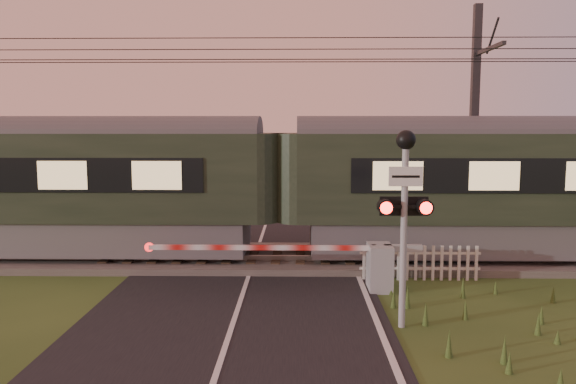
{
  "coord_description": "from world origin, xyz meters",
  "views": [
    {
      "loc": [
        1.23,
        -8.85,
        3.73
      ],
      "look_at": [
        1.02,
        3.2,
        2.33
      ],
      "focal_mm": 35.0,
      "sensor_mm": 36.0,
      "label": 1
    }
  ],
  "objects_px": {
    "boom_gate": "(367,264)",
    "picket_fence": "(420,263)",
    "train": "(279,185)",
    "crossing_signal": "(405,193)",
    "catenary_mast": "(475,123)"
  },
  "relations": [
    {
      "from": "train",
      "to": "boom_gate",
      "type": "relative_size",
      "value": 6.24
    },
    {
      "from": "train",
      "to": "picket_fence",
      "type": "relative_size",
      "value": 13.51
    },
    {
      "from": "train",
      "to": "catenary_mast",
      "type": "distance_m",
      "value": 6.62
    },
    {
      "from": "crossing_signal",
      "to": "picket_fence",
      "type": "xyz_separation_m",
      "value": [
        1.04,
        3.26,
        -2.09
      ]
    },
    {
      "from": "boom_gate",
      "to": "catenary_mast",
      "type": "xyz_separation_m",
      "value": [
        3.87,
        4.96,
        3.27
      ]
    },
    {
      "from": "train",
      "to": "crossing_signal",
      "type": "height_order",
      "value": "train"
    },
    {
      "from": "picket_fence",
      "to": "catenary_mast",
      "type": "xyz_separation_m",
      "value": [
        2.48,
        4.13,
        3.42
      ]
    },
    {
      "from": "crossing_signal",
      "to": "catenary_mast",
      "type": "bearing_deg",
      "value": 64.55
    },
    {
      "from": "train",
      "to": "crossing_signal",
      "type": "bearing_deg",
      "value": -64.32
    },
    {
      "from": "boom_gate",
      "to": "catenary_mast",
      "type": "distance_m",
      "value": 7.09
    },
    {
      "from": "catenary_mast",
      "to": "crossing_signal",
      "type": "bearing_deg",
      "value": -115.45
    },
    {
      "from": "crossing_signal",
      "to": "picket_fence",
      "type": "relative_size",
      "value": 1.25
    },
    {
      "from": "boom_gate",
      "to": "picket_fence",
      "type": "relative_size",
      "value": 2.17
    },
    {
      "from": "train",
      "to": "picket_fence",
      "type": "distance_m",
      "value": 4.34
    },
    {
      "from": "crossing_signal",
      "to": "picket_fence",
      "type": "distance_m",
      "value": 4.01
    }
  ]
}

